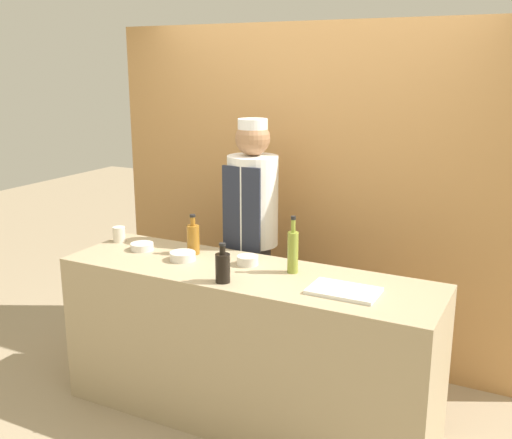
% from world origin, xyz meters
% --- Properties ---
extents(ground_plane, '(14.00, 14.00, 0.00)m').
position_xyz_m(ground_plane, '(0.00, 0.00, 0.00)').
color(ground_plane, tan).
extents(cabinet_wall, '(3.14, 0.18, 2.40)m').
position_xyz_m(cabinet_wall, '(0.00, 1.06, 1.20)').
color(cabinet_wall, '#B7844C').
rests_on(cabinet_wall, ground_plane).
extents(counter, '(2.27, 0.65, 0.95)m').
position_xyz_m(counter, '(0.00, 0.00, 0.48)').
color(counter, tan).
rests_on(counter, ground_plane).
extents(sauce_bowl_red, '(0.13, 0.13, 0.06)m').
position_xyz_m(sauce_bowl_red, '(-0.04, 0.10, 0.98)').
color(sauce_bowl_red, silver).
rests_on(sauce_bowl_red, counter).
extents(sauce_bowl_orange, '(0.15, 0.15, 0.04)m').
position_xyz_m(sauce_bowl_orange, '(-0.79, 0.05, 0.98)').
color(sauce_bowl_orange, silver).
rests_on(sauce_bowl_orange, counter).
extents(sauce_bowl_purple, '(0.16, 0.16, 0.05)m').
position_xyz_m(sauce_bowl_purple, '(-0.44, 0.00, 0.98)').
color(sauce_bowl_purple, silver).
rests_on(sauce_bowl_purple, counter).
extents(cutting_board, '(0.37, 0.24, 0.02)m').
position_xyz_m(cutting_board, '(0.62, -0.07, 0.96)').
color(cutting_board, white).
rests_on(cutting_board, counter).
extents(bottle_amber, '(0.08, 0.08, 0.26)m').
position_xyz_m(bottle_amber, '(-0.45, 0.14, 1.05)').
color(bottle_amber, '#9E661E').
rests_on(bottle_amber, counter).
extents(bottle_soy, '(0.08, 0.08, 0.22)m').
position_xyz_m(bottle_soy, '(-0.03, -0.22, 1.04)').
color(bottle_soy, black).
rests_on(bottle_soy, counter).
extents(bottle_oil, '(0.06, 0.06, 0.34)m').
position_xyz_m(bottle_oil, '(0.25, 0.10, 1.08)').
color(bottle_oil, olive).
rests_on(bottle_oil, counter).
extents(cup_cream, '(0.08, 0.08, 0.10)m').
position_xyz_m(cup_cream, '(-1.05, 0.14, 1.00)').
color(cup_cream, silver).
rests_on(cup_cream, counter).
extents(chef_center, '(0.34, 0.34, 1.78)m').
position_xyz_m(chef_center, '(-0.24, 0.55, 0.98)').
color(chef_center, '#28282D').
rests_on(chef_center, ground_plane).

